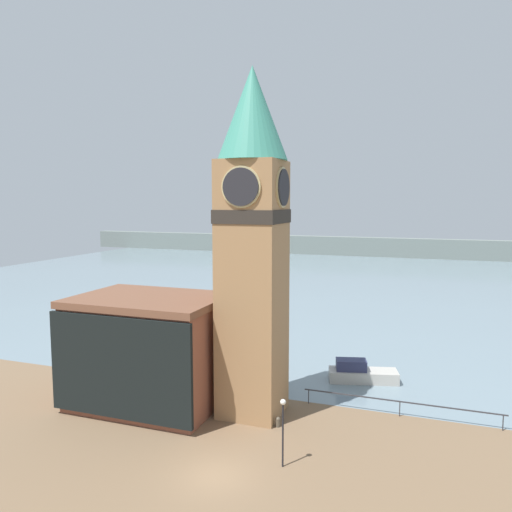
# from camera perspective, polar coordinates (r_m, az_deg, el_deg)

# --- Properties ---
(ground_plane) EXTENTS (160.00, 160.00, 0.00)m
(ground_plane) POSITION_cam_1_polar(r_m,az_deg,el_deg) (29.44, -4.74, -23.78)
(ground_plane) COLOR brown
(water) EXTENTS (160.00, 120.00, 0.00)m
(water) POSITION_cam_1_polar(r_m,az_deg,el_deg) (96.27, 13.13, -2.63)
(water) COLOR gray
(water) RESTS_ON ground_plane
(far_shoreline) EXTENTS (180.00, 3.00, 5.00)m
(far_shoreline) POSITION_cam_1_polar(r_m,az_deg,el_deg) (135.51, 15.12, 0.95)
(far_shoreline) COLOR slate
(far_shoreline) RESTS_ON water
(pier_railing) EXTENTS (13.43, 0.08, 1.09)m
(pier_railing) POSITION_cam_1_polar(r_m,az_deg,el_deg) (37.00, 16.12, -15.80)
(pier_railing) COLOR #333338
(pier_railing) RESTS_ON ground_plane
(clock_tower) EXTENTS (4.68, 4.68, 23.53)m
(clock_tower) POSITION_cam_1_polar(r_m,az_deg,el_deg) (33.59, -0.40, 2.49)
(clock_tower) COLOR #9E754C
(clock_tower) RESTS_ON ground_plane
(pier_building) EXTENTS (10.68, 7.86, 7.92)m
(pier_building) POSITION_cam_1_polar(r_m,az_deg,el_deg) (37.51, -12.12, -10.51)
(pier_building) COLOR brown
(pier_building) RESTS_ON ground_plane
(boat_near) EXTENTS (5.84, 3.29, 1.80)m
(boat_near) POSITION_cam_1_polar(r_m,az_deg,el_deg) (42.89, 11.86, -12.98)
(boat_near) COLOR #B7B2A8
(boat_near) RESTS_ON water
(mooring_bollard_near) EXTENTS (0.33, 0.33, 0.67)m
(mooring_bollard_near) POSITION_cam_1_polar(r_m,az_deg,el_deg) (34.47, 2.51, -18.37)
(mooring_bollard_near) COLOR brown
(mooring_bollard_near) RESTS_ON ground_plane
(lamp_post) EXTENTS (0.32, 0.32, 3.91)m
(lamp_post) POSITION_cam_1_polar(r_m,az_deg,el_deg) (29.00, 3.09, -18.17)
(lamp_post) COLOR black
(lamp_post) RESTS_ON ground_plane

